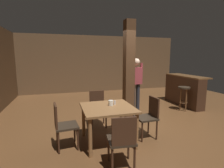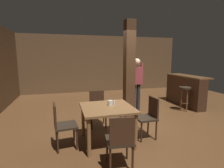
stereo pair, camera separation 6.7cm
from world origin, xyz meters
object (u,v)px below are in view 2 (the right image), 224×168
at_px(chair_east, 148,115).
at_px(napkin_cup, 110,103).
at_px(chair_north, 97,107).
at_px(dining_table, 107,112).
at_px(salt_shaker, 114,103).
at_px(bar_counter, 185,90).
at_px(chair_west, 62,123).
at_px(standing_person, 136,82).
at_px(chair_south, 120,139).
at_px(bar_stool_near, 185,93).

distance_m(chair_east, napkin_cup, 0.91).
xyz_separation_m(chair_north, napkin_cup, (0.10, -0.86, 0.31)).
distance_m(dining_table, salt_shaker, 0.27).
relative_size(napkin_cup, bar_counter, 0.06).
distance_m(chair_west, bar_counter, 4.76).
distance_m(standing_person, bar_counter, 2.22).
bearing_deg(chair_south, dining_table, 88.63).
xyz_separation_m(chair_east, standing_person, (0.37, 1.53, 0.50)).
xyz_separation_m(chair_north, standing_person, (1.32, 0.58, 0.50)).
relative_size(dining_table, chair_north, 1.16).
xyz_separation_m(dining_table, salt_shaker, (0.18, 0.11, 0.16)).
bearing_deg(salt_shaker, chair_north, 103.91).
bearing_deg(chair_west, bar_stool_near, 19.69).
xyz_separation_m(chair_west, bar_counter, (4.33, 1.97, 0.05)).
distance_m(chair_south, standing_person, 2.81).
xyz_separation_m(chair_south, chair_west, (-0.88, 0.92, 0.00)).
bearing_deg(chair_east, chair_north, 134.73).
bearing_deg(chair_west, chair_north, 46.67).
bearing_deg(chair_south, chair_west, 133.56).
distance_m(chair_south, bar_stool_near, 3.78).
height_order(chair_west, bar_counter, bar_counter).
bearing_deg(bar_stool_near, chair_south, -142.34).
height_order(chair_south, salt_shaker, chair_south).
bearing_deg(chair_east, napkin_cup, 173.53).
xyz_separation_m(dining_table, bar_stool_near, (2.97, 1.39, -0.05)).
bearing_deg(chair_north, napkin_cup, -83.07).
bearing_deg(standing_person, bar_stool_near, -4.28).
bearing_deg(bar_counter, standing_person, -167.87).
height_order(chair_north, chair_south, same).
height_order(chair_east, chair_west, same).
relative_size(napkin_cup, salt_shaker, 1.29).
relative_size(dining_table, chair_west, 1.16).
xyz_separation_m(chair_north, chair_west, (-0.88, -0.93, 0.00)).
bearing_deg(chair_west, salt_shaker, 5.75).
height_order(dining_table, chair_south, chair_south).
bearing_deg(chair_north, chair_west, -133.33).
xyz_separation_m(chair_east, napkin_cup, (-0.84, 0.10, 0.31)).
relative_size(napkin_cup, standing_person, 0.06).
bearing_deg(salt_shaker, bar_counter, 29.78).
relative_size(chair_east, chair_west, 1.00).
xyz_separation_m(napkin_cup, salt_shaker, (0.10, 0.04, -0.01)).
relative_size(chair_west, bar_stool_near, 1.12).
distance_m(standing_person, bar_stool_near, 1.72).
bearing_deg(salt_shaker, chair_south, -101.26).
height_order(chair_south, bar_counter, bar_counter).
relative_size(dining_table, bar_counter, 0.59).
xyz_separation_m(chair_south, standing_person, (1.32, 2.43, 0.50)).
xyz_separation_m(chair_west, standing_person, (2.20, 1.51, 0.50)).
relative_size(napkin_cup, bar_stool_near, 0.14).
height_order(chair_north, salt_shaker, chair_north).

